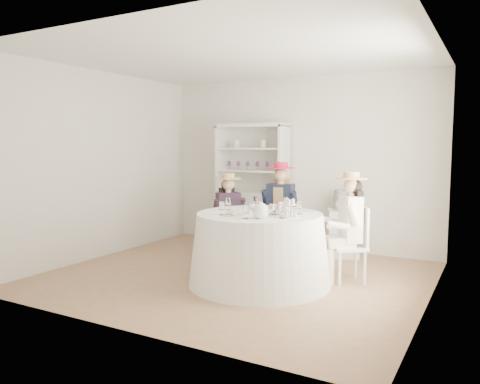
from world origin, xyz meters
The scene contains 23 objects.
ground centered at (0.00, 0.00, 0.00)m, with size 4.50×4.50×0.00m, color #8B6445.
ceiling centered at (0.00, 0.00, 2.70)m, with size 4.50×4.50×0.00m, color white.
wall_back centered at (0.00, 2.00, 1.35)m, with size 4.50×4.50×0.00m, color silver.
wall_front centered at (0.00, -2.00, 1.35)m, with size 4.50×4.50×0.00m, color silver.
wall_left centered at (-2.25, 0.00, 1.35)m, with size 4.50×4.50×0.00m, color silver.
wall_right centered at (2.25, 0.00, 1.35)m, with size 4.50×4.50×0.00m, color silver.
tea_table centered at (0.41, -0.16, 0.42)m, with size 1.67×1.67×0.84m.
hutch centered at (-0.68, 1.77, 0.70)m, with size 1.25×0.64×1.98m.
side_table centered at (0.86, 1.68, 0.34)m, with size 0.44×0.44×0.69m, color silver.
hatbox centered at (0.86, 1.68, 0.84)m, with size 0.29×0.29×0.29m, color black.
guest_left centered at (-0.41, 0.52, 0.70)m, with size 0.53×0.52×1.25m.
guest_mid centered at (0.20, 0.89, 0.79)m, with size 0.51×0.53×1.40m.
guest_right centered at (1.30, 0.42, 0.74)m, with size 0.57×0.54×1.32m.
spare_chair centered at (-0.85, 1.27, 0.49)m, with size 0.51×0.51×0.92m.
teacup_a centered at (0.19, 0.06, 0.88)m, with size 0.08×0.08×0.07m, color white.
teacup_b centered at (0.45, 0.10, 0.88)m, with size 0.08×0.08×0.07m, color white.
teacup_c centered at (0.65, 0.04, 0.88)m, with size 0.08×0.08×0.06m, color white.
flower_bowl centered at (0.63, -0.15, 0.87)m, with size 0.20×0.20×0.05m, color white.
flower_arrangement centered at (0.62, -0.17, 0.93)m, with size 0.17×0.17×0.06m.
table_teapot centered at (0.60, -0.52, 0.93)m, with size 0.25×0.18×0.19m.
sandwich_plate centered at (0.24, -0.48, 0.86)m, with size 0.25×0.25×0.06m.
cupcake_stand centered at (0.83, -0.29, 0.92)m, with size 0.21×0.21×0.20m.
stemware_set centered at (0.41, -0.16, 0.92)m, with size 0.96×0.96×0.15m.
Camera 1 is at (2.82, -5.00, 1.63)m, focal length 35.00 mm.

